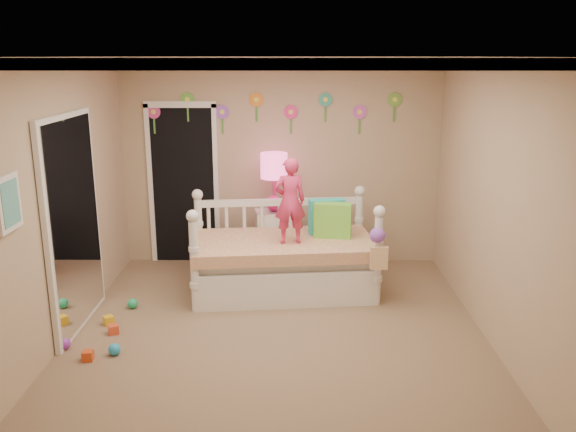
{
  "coord_description": "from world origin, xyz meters",
  "views": [
    {
      "loc": [
        0.15,
        -5.17,
        2.61
      ],
      "look_at": [
        0.1,
        0.6,
        1.05
      ],
      "focal_mm": 37.07,
      "sensor_mm": 36.0,
      "label": 1
    }
  ],
  "objects_px": {
    "table_lamp": "(274,173)",
    "daybed": "(283,244)",
    "nightstand": "(274,240)",
    "child": "(290,201)"
  },
  "relations": [
    {
      "from": "daybed",
      "to": "child",
      "type": "relative_size",
      "value": 2.16
    },
    {
      "from": "child",
      "to": "table_lamp",
      "type": "xyz_separation_m",
      "value": [
        -0.2,
        0.86,
        0.14
      ]
    },
    {
      "from": "child",
      "to": "daybed",
      "type": "bearing_deg",
      "value": -73.41
    },
    {
      "from": "nightstand",
      "to": "child",
      "type": "bearing_deg",
      "value": -86.33
    },
    {
      "from": "daybed",
      "to": "table_lamp",
      "type": "relative_size",
      "value": 2.84
    },
    {
      "from": "child",
      "to": "table_lamp",
      "type": "distance_m",
      "value": 0.89
    },
    {
      "from": "daybed",
      "to": "child",
      "type": "distance_m",
      "value": 0.56
    },
    {
      "from": "daybed",
      "to": "nightstand",
      "type": "relative_size",
      "value": 2.71
    },
    {
      "from": "table_lamp",
      "to": "daybed",
      "type": "bearing_deg",
      "value": -80.3
    },
    {
      "from": "nightstand",
      "to": "daybed",
      "type": "bearing_deg",
      "value": -89.55
    }
  ]
}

